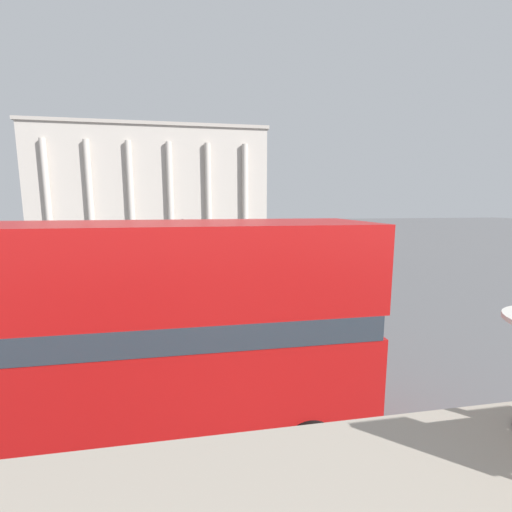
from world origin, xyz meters
The scene contains 9 objects.
double_decker_bus centered at (-2.77, 4.61, 2.45)m, with size 10.43×2.73×4.43m.
plaza_building_left centered at (-7.55, 58.42, 8.38)m, with size 36.51×12.59×16.76m.
traffic_light_near centered at (-3.80, 11.56, 2.24)m, with size 0.42×0.24×3.41m.
traffic_light_mid centered at (-1.61, 19.43, 2.50)m, with size 0.42×0.24×3.83m.
traffic_light_far centered at (3.42, 25.29, 2.31)m, with size 0.42×0.24×3.52m.
car_black centered at (7.68, 25.40, 0.70)m, with size 4.20×1.93×1.35m.
pedestrian_white centered at (-7.22, 29.84, 1.00)m, with size 0.32×0.32×1.73m.
pedestrian_black centered at (4.05, 19.33, 0.98)m, with size 0.32×0.32×1.71m.
pedestrian_grey centered at (5.22, 20.05, 0.92)m, with size 0.32×0.32×1.62m.
Camera 1 is at (-0.84, -1.90, 4.78)m, focal length 24.00 mm.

